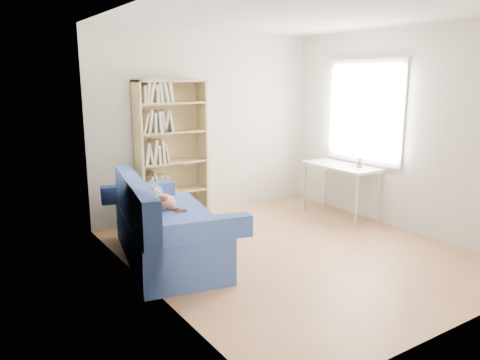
% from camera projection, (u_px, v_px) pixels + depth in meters
% --- Properties ---
extents(ground, '(4.00, 4.00, 0.00)m').
position_uv_depth(ground, '(294.00, 252.00, 5.38)').
color(ground, '#A16F48').
rests_on(ground, ground).
extents(room_shell, '(3.54, 4.04, 2.62)m').
position_uv_depth(room_shell, '(303.00, 108.00, 5.12)').
color(room_shell, silver).
rests_on(room_shell, ground).
extents(sofa, '(1.26, 2.06, 0.93)m').
position_uv_depth(sofa, '(164.00, 228.00, 5.12)').
color(sofa, navy).
rests_on(sofa, ground).
extents(bookshelf, '(0.97, 0.30, 1.94)m').
position_uv_depth(bookshelf, '(172.00, 158.00, 6.35)').
color(bookshelf, tan).
rests_on(bookshelf, ground).
extents(desk, '(0.52, 1.13, 0.75)m').
position_uv_depth(desk, '(341.00, 171.00, 6.65)').
color(desk, white).
rests_on(desk, ground).
extents(pen_cup, '(0.08, 0.08, 0.15)m').
position_uv_depth(pen_cup, '(359.00, 164.00, 6.44)').
color(pen_cup, white).
rests_on(pen_cup, desk).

